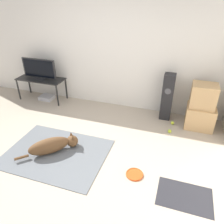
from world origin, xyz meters
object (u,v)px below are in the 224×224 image
Objects in this scene: cardboard_box_upper at (204,96)px; floor_speaker at (167,97)px; tv_stand at (41,81)px; game_console at (47,97)px; tv at (39,69)px; tennis_ball_near_speaker at (172,123)px; dog at (53,145)px; frisbee at (135,174)px; tennis_ball_by_boxes at (170,131)px; cardboard_box_lower at (200,117)px.

cardboard_box_upper is 0.47× the size of floor_speaker.
tv_stand is 0.43m from game_console.
tv reaches higher than game_console.
cardboard_box_upper reaches higher than tennis_ball_near_speaker.
frisbee is (1.40, -0.08, -0.13)m from dog.
cardboard_box_upper is at bearing -1.46° from tv_stand.
frisbee is 1.32m from tennis_ball_by_boxes.
tv_stand is at bearing -176.48° from game_console.
game_console is at bearing 1.64° from tv.
tv_stand reaches higher than frisbee.
tv is at bearing 146.91° from frisbee.
tennis_ball_by_boxes is at bearing -142.37° from cardboard_box_lower.
tv_stand is at bearing 146.95° from frisbee.
tennis_ball_near_speaker is at bearing -50.34° from floor_speaker.
dog is at bearing -52.05° from tv.
floor_speaker is 0.86× the size of tv_stand.
frisbee is at bearing -33.05° from tv_stand.
game_console is at bearing 170.47° from tennis_ball_by_boxes.
tennis_ball_near_speaker is (3.11, -0.19, -0.72)m from tv.
game_console is at bearing 146.06° from frisbee.
tennis_ball_by_boxes reaches higher than frisbee.
floor_speaker is (0.23, 1.78, 0.47)m from frisbee.
tennis_ball_by_boxes is (0.38, 1.26, 0.02)m from frisbee.
cardboard_box_lower is 1.16× the size of cardboard_box_upper.
dog is 2.38m from floor_speaker.
dog is 2.08m from game_console.
tennis_ball_by_boxes is at bearing 73.28° from frisbee.
cardboard_box_lower reaches higher than tennis_ball_near_speaker.
tv is 12.64× the size of tennis_ball_near_speaker.
tv reaches higher than cardboard_box_upper.
tv reaches higher than tv_stand.
floor_speaker is (-0.64, 0.12, -0.18)m from cardboard_box_upper.
cardboard_box_upper is 0.68m from floor_speaker.
game_console reaches higher than frisbee.
floor_speaker is 2.94m from tv.
cardboard_box_lower is at bearing 61.79° from frisbee.
cardboard_box_lower is 0.63× the size of tv.
tennis_ball_near_speaker is at bearing 85.37° from tennis_ball_by_boxes.
cardboard_box_lower is at bearing -44.93° from cardboard_box_upper.
cardboard_box_lower is 0.52m from tennis_ball_near_speaker.
frisbee is 3.16m from game_console.
tv is (-3.58, 0.09, 0.10)m from cardboard_box_upper.
dog is at bearing -145.48° from cardboard_box_lower.
dog is 2.39× the size of game_console.
frisbee is at bearing -104.43° from tennis_ball_near_speaker.
tennis_ball_by_boxes is at bearing -140.33° from cardboard_box_upper.
tennis_ball_near_speaker is (1.80, 1.49, -0.11)m from dog.
frisbee is 0.23× the size of tv_stand.
cardboard_box_upper is at bearing 34.99° from dog.
tennis_ball_by_boxes and tennis_ball_near_speaker have the same top height.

